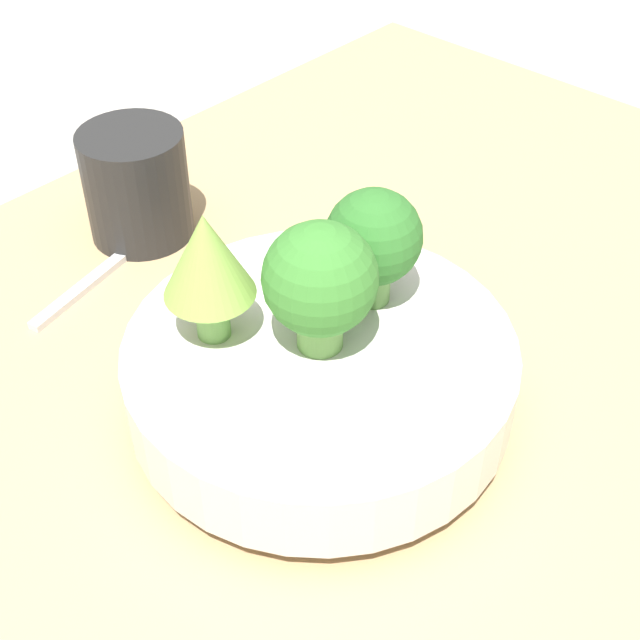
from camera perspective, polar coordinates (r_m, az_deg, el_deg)
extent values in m
plane|color=#ADA89E|center=(0.62, -0.17, -11.01)|extent=(6.00, 6.00, 0.00)
cube|color=tan|center=(0.60, -0.17, -9.72)|extent=(1.15, 0.81, 0.04)
cylinder|color=silver|center=(0.60, 0.00, -5.41)|extent=(0.11, 0.11, 0.01)
cylinder|color=silver|center=(0.58, 0.00, -3.29)|extent=(0.25, 0.25, 0.05)
cylinder|color=#6BA34C|center=(0.56, -6.90, 0.41)|extent=(0.02, 0.02, 0.03)
cone|color=#84AD47|center=(0.54, -7.28, 4.13)|extent=(0.06, 0.06, 0.06)
cylinder|color=#609347|center=(0.59, 3.32, 2.47)|extent=(0.03, 0.03, 0.03)
sphere|color=#2D6B28|center=(0.57, 3.46, 5.34)|extent=(0.06, 0.06, 0.06)
cylinder|color=#6BA34C|center=(0.55, 0.00, -0.48)|extent=(0.03, 0.03, 0.03)
sphere|color=#387A2D|center=(0.53, 0.00, 2.66)|extent=(0.07, 0.07, 0.07)
cylinder|color=black|center=(0.76, -11.66, 8.47)|extent=(0.09, 0.09, 0.09)
cube|color=silver|center=(0.74, -13.29, 3.39)|extent=(0.17, 0.05, 0.01)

